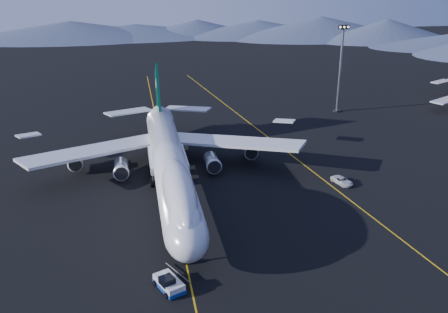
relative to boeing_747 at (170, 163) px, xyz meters
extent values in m
plane|color=black|center=(0.00, -0.03, -5.81)|extent=(500.00, 500.00, 0.00)
cube|color=#E2AC0D|center=(0.00, -0.03, -5.80)|extent=(0.25, 220.00, 0.01)
cube|color=#E2AC0D|center=(30.00, 9.97, -5.80)|extent=(28.08, 198.09, 0.01)
cone|color=#47526E|center=(-40.81, 231.40, 0.19)|extent=(100.00, 100.00, 12.00)
cone|color=#47526E|center=(36.76, 232.07, 0.19)|extent=(100.00, 100.00, 12.00)
cone|color=#47526E|center=(110.33, 207.46, 0.19)|extent=(100.00, 100.00, 12.00)
cylinder|color=silver|center=(0.00, -0.03, -0.21)|extent=(6.50, 56.00, 6.50)
ellipsoid|color=silver|center=(0.00, -28.03, -0.21)|extent=(6.50, 10.40, 6.50)
ellipsoid|color=silver|center=(0.00, -18.53, 2.29)|extent=(5.13, 25.16, 5.85)
cube|color=black|center=(0.00, -30.03, 0.99)|extent=(3.60, 1.61, 1.29)
cone|color=silver|center=(0.00, 32.97, 0.59)|extent=(6.50, 12.00, 6.50)
cube|color=#03382A|center=(0.00, 0.97, -1.11)|extent=(6.24, 60.00, 1.10)
cube|color=silver|center=(0.00, 5.47, -1.31)|extent=(7.50, 13.00, 1.60)
cube|color=silver|center=(-14.50, 11.47, -0.61)|extent=(30.62, 23.28, 2.83)
cube|color=silver|center=(14.50, 11.47, -0.61)|extent=(30.62, 23.28, 2.83)
cylinder|color=slate|center=(-9.50, 7.47, -3.41)|extent=(2.90, 5.50, 2.90)
cylinder|color=slate|center=(-19.00, 13.97, -3.41)|extent=(2.90, 5.50, 2.90)
cylinder|color=slate|center=(9.50, 7.47, -3.41)|extent=(2.90, 5.50, 2.90)
cylinder|color=slate|center=(19.00, 13.97, -3.41)|extent=(2.90, 5.50, 2.90)
cube|color=#03382A|center=(0.00, 31.97, 5.59)|extent=(0.55, 14.11, 15.94)
cube|color=silver|center=(-7.50, 34.47, 0.99)|extent=(12.39, 9.47, 0.98)
cube|color=silver|center=(7.50, 34.47, 0.99)|extent=(12.39, 9.47, 0.98)
cylinder|color=black|center=(0.00, -26.53, -5.26)|extent=(0.90, 1.10, 1.10)
cube|color=silver|center=(-3.00, -32.24, -4.98)|extent=(4.23, 5.50, 1.23)
cube|color=navy|center=(-3.00, -32.24, -5.42)|extent=(4.42, 5.75, 0.56)
cube|color=black|center=(-3.00, -32.24, -4.08)|extent=(2.36, 2.36, 1.01)
imported|color=silver|center=(34.38, -3.62, -5.11)|extent=(3.71, 5.56, 1.42)
cylinder|color=black|center=(54.51, 47.51, -5.62)|extent=(2.38, 2.38, 0.40)
cylinder|color=slate|center=(54.51, 47.51, 6.56)|extent=(0.69, 0.69, 24.75)
cube|color=black|center=(54.51, 47.51, 19.23)|extent=(3.17, 0.79, 1.19)
camera|label=1|loc=(-6.18, -90.05, 35.64)|focal=40.00mm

